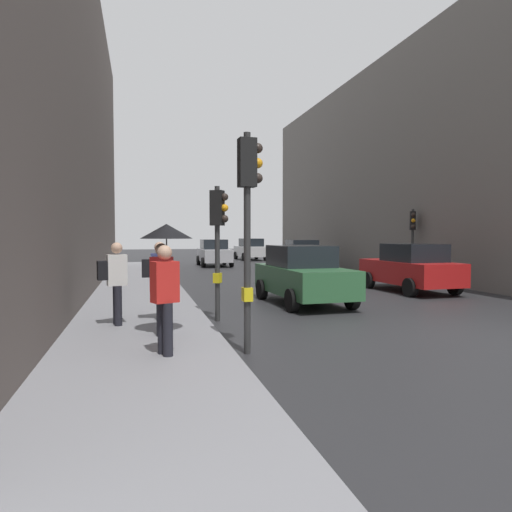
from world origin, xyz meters
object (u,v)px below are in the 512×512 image
at_px(car_white_compact, 250,249).
at_px(car_dark_suv, 301,254).
at_px(car_green_estate, 303,275).
at_px(pedestrian_with_umbrella, 165,248).
at_px(car_silver_hatchback, 214,253).
at_px(car_red_sedan, 410,268).
at_px(pedestrian_with_black_backpack, 115,278).
at_px(traffic_light_mid_street, 413,231).
at_px(traffic_light_near_left, 248,202).
at_px(pedestrian_in_red_jacket, 165,295).
at_px(traffic_light_near_right, 218,228).
at_px(pedestrian_with_grey_backpack, 158,276).

relative_size(car_white_compact, car_dark_suv, 0.99).
height_order(car_green_estate, pedestrian_with_umbrella, pedestrian_with_umbrella).
xyz_separation_m(car_silver_hatchback, car_dark_suv, (4.81, -3.65, 0.00)).
bearing_deg(car_green_estate, car_red_sedan, 21.49).
bearing_deg(pedestrian_with_black_backpack, car_dark_suv, 59.31).
height_order(traffic_light_mid_street, pedestrian_with_umbrella, traffic_light_mid_street).
bearing_deg(pedestrian_with_black_backpack, car_green_estate, 29.88).
height_order(traffic_light_near_left, car_red_sedan, traffic_light_near_left).
relative_size(car_dark_suv, pedestrian_in_red_jacket, 2.43).
distance_m(traffic_light_near_right, car_dark_suv, 18.18).
xyz_separation_m(car_white_compact, pedestrian_in_red_jacket, (-8.50, -30.21, 0.25)).
bearing_deg(car_red_sedan, traffic_light_mid_street, 57.11).
height_order(traffic_light_near_right, car_silver_hatchback, traffic_light_near_right).
height_order(car_red_sedan, car_dark_suv, same).
distance_m(car_red_sedan, pedestrian_in_red_jacket, 12.08).
bearing_deg(traffic_light_near_left, car_dark_suv, 68.25).
bearing_deg(traffic_light_mid_street, traffic_light_near_right, -142.63).
bearing_deg(car_red_sedan, pedestrian_with_umbrella, -145.76).
distance_m(pedestrian_with_grey_backpack, pedestrian_with_black_backpack, 1.00).
distance_m(car_white_compact, pedestrian_with_grey_backpack, 28.29).
distance_m(car_red_sedan, pedestrian_with_black_backpack, 11.30).
distance_m(traffic_light_near_right, pedestrian_in_red_jacket, 4.05).
bearing_deg(pedestrian_in_red_jacket, traffic_light_mid_street, 44.43).
xyz_separation_m(car_red_sedan, pedestrian_with_umbrella, (-9.16, -6.23, 0.96)).
relative_size(car_red_sedan, pedestrian_with_grey_backpack, 2.42).
height_order(car_dark_suv, pedestrian_with_black_backpack, pedestrian_with_black_backpack).
height_order(pedestrian_with_umbrella, pedestrian_with_grey_backpack, pedestrian_with_umbrella).
bearing_deg(car_silver_hatchback, pedestrian_with_black_backpack, -104.48).
bearing_deg(car_red_sedan, car_white_compact, 91.90).
bearing_deg(car_green_estate, pedestrian_with_umbrella, -134.98).
distance_m(traffic_light_near_left, car_dark_suv, 21.16).
height_order(traffic_light_near_left, pedestrian_with_black_backpack, traffic_light_near_left).
bearing_deg(car_red_sedan, pedestrian_with_grey_backpack, -153.78).
bearing_deg(car_white_compact, traffic_light_mid_street, -80.91).
bearing_deg(car_silver_hatchback, traffic_light_mid_street, -60.19).
bearing_deg(car_white_compact, pedestrian_in_red_jacket, -105.72).
height_order(car_dark_suv, pedestrian_with_grey_backpack, pedestrian_with_grey_backpack).
distance_m(car_silver_hatchback, car_dark_suv, 6.04).
bearing_deg(pedestrian_with_black_backpack, traffic_light_mid_street, 34.32).
bearing_deg(traffic_light_mid_street, car_silver_hatchback, 119.81).
height_order(traffic_light_near_left, car_white_compact, traffic_light_near_left).
height_order(car_silver_hatchback, pedestrian_with_grey_backpack, pedestrian_with_grey_backpack).
height_order(pedestrian_with_grey_backpack, pedestrian_in_red_jacket, same).
relative_size(traffic_light_near_left, car_green_estate, 0.90).
bearing_deg(pedestrian_with_grey_backpack, car_white_compact, 72.54).
distance_m(car_white_compact, car_green_estate, 24.68).
bearing_deg(car_red_sedan, pedestrian_in_red_jacket, -139.95).
xyz_separation_m(car_silver_hatchback, pedestrian_with_black_backpack, (-5.37, -20.80, 0.29)).
bearing_deg(car_dark_suv, pedestrian_with_umbrella, -116.51).
height_order(car_red_sedan, pedestrian_with_black_backpack, pedestrian_with_black_backpack).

